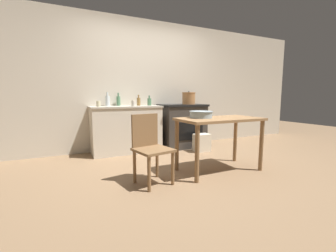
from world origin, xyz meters
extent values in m
plane|color=#896B4C|center=(0.00, 0.00, 0.00)|extent=(14.00, 14.00, 0.00)
cube|color=beige|center=(0.00, 1.58, 1.27)|extent=(8.00, 0.07, 2.55)
cube|color=beige|center=(-0.49, 1.30, 0.42)|extent=(1.26, 0.51, 0.84)
cube|color=#B6AD9C|center=(-0.49, 1.30, 0.86)|extent=(1.29, 0.54, 0.03)
cube|color=#38332D|center=(0.68, 1.25, 0.42)|extent=(0.87, 0.59, 0.85)
cube|color=black|center=(0.68, 1.25, 0.87)|extent=(0.91, 0.63, 0.04)
cube|color=black|center=(0.68, 0.95, 0.37)|extent=(0.61, 0.01, 0.35)
cube|color=#997047|center=(0.42, -0.30, 0.73)|extent=(1.16, 0.62, 0.03)
cylinder|color=olive|center=(-0.12, -0.56, 0.36)|extent=(0.06, 0.06, 0.72)
cylinder|color=olive|center=(0.95, -0.56, 0.36)|extent=(0.06, 0.06, 0.72)
cylinder|color=olive|center=(-0.12, -0.04, 0.36)|extent=(0.06, 0.06, 0.72)
cylinder|color=olive|center=(0.95, -0.04, 0.36)|extent=(0.06, 0.06, 0.72)
cube|color=olive|center=(-0.61, -0.37, 0.42)|extent=(0.47, 0.47, 0.03)
cube|color=olive|center=(-0.64, -0.19, 0.63)|extent=(0.36, 0.10, 0.40)
cylinder|color=olive|center=(-0.73, -0.56, 0.20)|extent=(0.04, 0.04, 0.40)
cylinder|color=olive|center=(-0.41, -0.50, 0.20)|extent=(0.04, 0.04, 0.40)
cylinder|color=olive|center=(-0.80, -0.24, 0.20)|extent=(0.04, 0.04, 0.40)
cylinder|color=olive|center=(-0.48, -0.18, 0.20)|extent=(0.04, 0.04, 0.40)
cube|color=beige|center=(0.83, 0.73, 0.17)|extent=(0.30, 0.21, 0.34)
cylinder|color=#B77A47|center=(0.80, 1.20, 1.00)|extent=(0.26, 0.26, 0.22)
cylinder|color=#B77A47|center=(0.80, 1.20, 1.12)|extent=(0.28, 0.28, 0.02)
sphere|color=black|center=(0.80, 1.20, 1.14)|extent=(0.02, 0.02, 0.02)
cylinder|color=#93A8B2|center=(0.18, -0.19, 0.80)|extent=(0.31, 0.31, 0.09)
cylinder|color=#8597A0|center=(0.18, -0.19, 0.84)|extent=(0.33, 0.33, 0.01)
cylinder|color=silver|center=(-0.78, 1.46, 0.96)|extent=(0.08, 0.08, 0.18)
cylinder|color=silver|center=(-0.78, 1.46, 1.09)|extent=(0.03, 0.03, 0.07)
cylinder|color=olive|center=(-0.20, 1.39, 0.95)|extent=(0.07, 0.07, 0.15)
cylinder|color=olive|center=(-0.20, 1.39, 1.05)|extent=(0.03, 0.03, 0.06)
cylinder|color=#517F5B|center=(-0.01, 1.33, 0.94)|extent=(0.08, 0.08, 0.14)
cylinder|color=#517F5B|center=(-0.01, 1.33, 1.04)|extent=(0.03, 0.03, 0.05)
cylinder|color=#517F5B|center=(-0.58, 1.48, 0.96)|extent=(0.07, 0.07, 0.18)
cylinder|color=#517F5B|center=(-0.58, 1.48, 1.08)|extent=(0.03, 0.03, 0.07)
cylinder|color=silver|center=(-0.40, 1.10, 0.92)|extent=(0.07, 0.07, 0.10)
cylinder|color=beige|center=(-0.98, 1.27, 0.92)|extent=(0.07, 0.07, 0.10)
camera|label=1|loc=(-1.56, -2.80, 1.05)|focal=24.00mm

